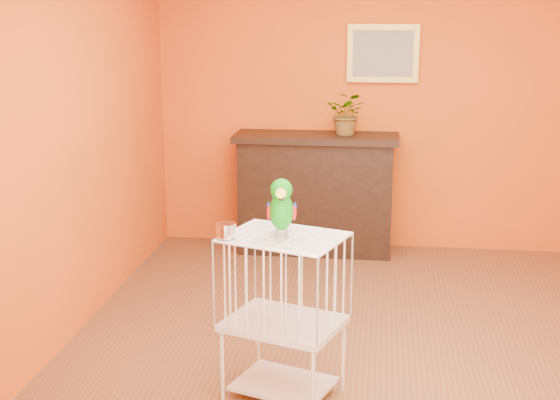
# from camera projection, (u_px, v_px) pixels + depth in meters

# --- Properties ---
(ground) EXTENTS (4.50, 4.50, 0.00)m
(ground) POSITION_uv_depth(u_px,v_px,m) (373.00, 347.00, 5.05)
(ground) COLOR brown
(ground) RESTS_ON ground
(room_shell) EXTENTS (4.50, 4.50, 4.50)m
(room_shell) POSITION_uv_depth(u_px,v_px,m) (381.00, 103.00, 4.67)
(room_shell) COLOR #E95216
(room_shell) RESTS_ON ground
(console_cabinet) EXTENTS (1.43, 0.51, 1.06)m
(console_cabinet) POSITION_uv_depth(u_px,v_px,m) (315.00, 193.00, 6.92)
(console_cabinet) COLOR black
(console_cabinet) RESTS_ON ground
(potted_plant) EXTENTS (0.43, 0.45, 0.29)m
(potted_plant) POSITION_uv_depth(u_px,v_px,m) (347.00, 118.00, 6.73)
(potted_plant) COLOR #26722D
(potted_plant) RESTS_ON console_cabinet
(framed_picture) EXTENTS (0.62, 0.04, 0.50)m
(framed_picture) POSITION_uv_depth(u_px,v_px,m) (383.00, 53.00, 6.76)
(framed_picture) COLOR #B69A41
(framed_picture) RESTS_ON room_shell
(birdcage) EXTENTS (0.73, 0.64, 0.94)m
(birdcage) POSITION_uv_depth(u_px,v_px,m) (284.00, 315.00, 4.31)
(birdcage) COLOR silver
(birdcage) RESTS_ON ground
(feed_cup) EXTENTS (0.11, 0.11, 0.08)m
(feed_cup) POSITION_uv_depth(u_px,v_px,m) (226.00, 230.00, 4.16)
(feed_cup) COLOR silver
(feed_cup) RESTS_ON birdcage
(parrot) EXTENTS (0.17, 0.30, 0.33)m
(parrot) POSITION_uv_depth(u_px,v_px,m) (282.00, 207.00, 4.13)
(parrot) COLOR #59544C
(parrot) RESTS_ON birdcage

